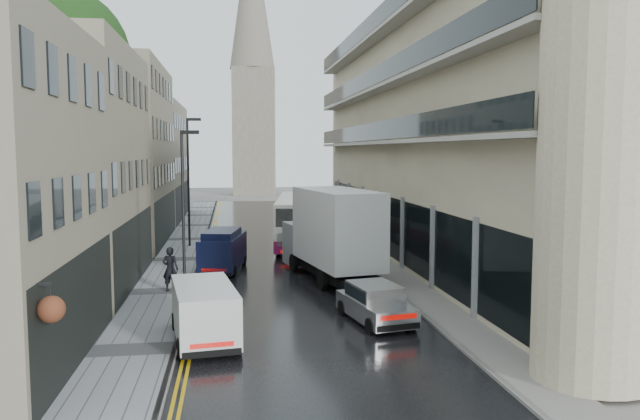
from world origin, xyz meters
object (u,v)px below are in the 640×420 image
object	(u,v)px
white_lorry	(322,241)
lamp_post_far	(188,183)
cream_bus	(278,227)
pedestrian	(170,269)
silver_hatchback	(371,313)
tree_far	(82,153)
navy_van	(200,254)
tree_near	(3,137)
lamp_post_near	(183,215)
white_van	(181,327)

from	to	relation	value
white_lorry	lamp_post_far	distance (m)	15.52
cream_bus	pedestrian	distance (m)	12.01
silver_hatchback	white_lorry	bearing A→B (deg)	84.66
cream_bus	white_lorry	distance (m)	10.91
tree_far	navy_van	distance (m)	13.99
tree_near	tree_far	distance (m)	13.02
tree_near	pedestrian	xyz separation A→B (m)	(7.05, -0.97, -5.82)
white_lorry	navy_van	world-z (taller)	white_lorry
pedestrian	lamp_post_far	world-z (taller)	lamp_post_far
tree_near	silver_hatchback	bearing A→B (deg)	-29.55
tree_far	navy_van	world-z (taller)	tree_far
white_lorry	cream_bus	bearing A→B (deg)	85.38
tree_near	pedestrian	size ratio (longest dim) A/B	6.91
tree_far	cream_bus	world-z (taller)	tree_far
cream_bus	lamp_post_near	bearing A→B (deg)	-104.94
white_lorry	pedestrian	world-z (taller)	white_lorry
white_van	lamp_post_far	world-z (taller)	lamp_post_far
tree_near	navy_van	xyz separation A→B (m)	(8.20, 2.62, -5.77)
cream_bus	lamp_post_far	world-z (taller)	lamp_post_far
cream_bus	navy_van	bearing A→B (deg)	-114.54
cream_bus	white_van	world-z (taller)	cream_bus
silver_hatchback	pedestrian	bearing A→B (deg)	124.93
cream_bus	lamp_post_near	distance (m)	12.89
tree_far	cream_bus	xyz separation A→B (m)	(12.32, -3.34, -4.59)
tree_far	silver_hatchback	world-z (taller)	tree_far
cream_bus	lamp_post_far	distance (m)	6.88
tree_far	white_lorry	xyz separation A→B (m)	(13.54, -14.16, -3.95)
lamp_post_near	tree_far	bearing A→B (deg)	132.81
silver_hatchback	tree_near	bearing A→B (deg)	139.58
tree_far	tree_near	bearing A→B (deg)	-91.32
tree_far	navy_van	size ratio (longest dim) A/B	2.76
pedestrian	lamp_post_far	xyz separation A→B (m)	(-0.04, 13.60, 3.16)
white_lorry	pedestrian	size ratio (longest dim) A/B	4.29
tree_near	cream_bus	distance (m)	16.76
navy_van	cream_bus	bearing A→B (deg)	68.36
tree_far	white_lorry	world-z (taller)	tree_far
tree_far	pedestrian	xyz separation A→B (m)	(6.75, -13.97, -5.11)
navy_van	lamp_post_near	xyz separation A→B (m)	(-0.45, -4.71, 2.48)
white_lorry	navy_van	xyz separation A→B (m)	(-5.64, 3.78, -1.11)
white_van	navy_van	distance (m)	12.58
lamp_post_near	lamp_post_far	xyz separation A→B (m)	(-0.74, 14.73, 0.63)
lamp_post_far	silver_hatchback	bearing A→B (deg)	-65.97
cream_bus	pedestrian	world-z (taller)	cream_bus
white_van	tree_near	bearing A→B (deg)	121.35
tree_far	lamp_post_far	distance (m)	7.00
tree_near	navy_van	world-z (taller)	tree_near
lamp_post_far	tree_far	bearing A→B (deg)	-178.94
tree_near	cream_bus	bearing A→B (deg)	37.43
tree_near	white_van	bearing A→B (deg)	-50.53
white_lorry	white_van	world-z (taller)	white_lorry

